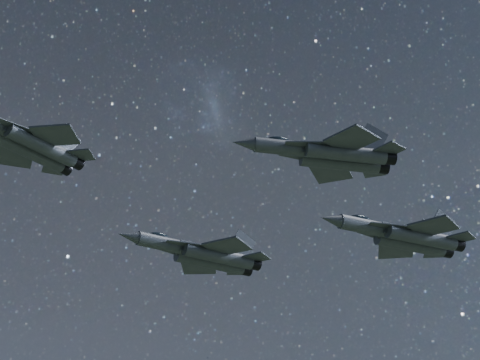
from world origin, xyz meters
TOP-DOWN VIEW (x-y plane):
  - jet_lead at (-22.59, -0.94)m, footprint 16.00×10.73m
  - jet_left at (6.11, 15.31)m, footprint 19.90×14.11m
  - jet_right at (3.92, -13.38)m, footprint 16.84×11.20m
  - jet_slot at (23.04, -3.29)m, footprint 19.84×13.79m

SIDE VIEW (x-z plane):
  - jet_lead at x=-22.59m, z-range 147.17..151.22m
  - jet_slot at x=23.04m, z-range 146.89..151.87m
  - jet_left at x=6.11m, z-range 147.32..152.38m
  - jet_right at x=3.92m, z-range 147.71..151.99m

